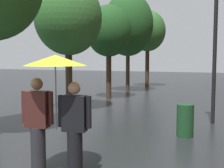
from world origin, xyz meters
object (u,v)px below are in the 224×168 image
(street_tree_3, at_px, (128,25))
(litter_bin, at_px, (185,120))
(street_tree_1, at_px, (68,18))
(street_tree_2, at_px, (109,31))
(street_tree_4, at_px, (148,31))
(street_lamp_post, at_px, (215,43))
(couple_under_umbrella, at_px, (55,98))

(street_tree_3, relative_size, litter_bin, 7.12)
(street_tree_1, relative_size, litter_bin, 5.94)
(street_tree_1, height_order, street_tree_2, street_tree_1)
(street_tree_2, bearing_deg, street_tree_1, -91.76)
(street_tree_1, relative_size, street_tree_2, 1.07)
(street_tree_4, relative_size, street_lamp_post, 1.27)
(street_tree_3, height_order, street_tree_4, street_tree_3)
(street_tree_3, distance_m, street_tree_4, 3.48)
(street_tree_3, distance_m, couple_under_umbrella, 13.46)
(street_lamp_post, bearing_deg, street_tree_4, 114.78)
(street_tree_2, height_order, street_tree_4, street_tree_4)
(couple_under_umbrella, xyz_separation_m, litter_bin, (1.73, 3.41, -0.94))
(street_tree_1, distance_m, litter_bin, 6.15)
(street_tree_1, relative_size, street_lamp_post, 1.17)
(street_tree_2, xyz_separation_m, street_tree_4, (0.19, 6.84, 0.59))
(street_tree_1, distance_m, street_tree_3, 7.18)
(couple_under_umbrella, xyz_separation_m, street_lamp_post, (2.32, 5.30, 1.16))
(street_tree_4, height_order, litter_bin, street_tree_4)
(couple_under_umbrella, height_order, street_lamp_post, street_lamp_post)
(street_tree_3, height_order, litter_bin, street_tree_3)
(street_tree_2, distance_m, litter_bin, 8.18)
(couple_under_umbrella, bearing_deg, street_tree_1, 118.39)
(street_tree_3, height_order, street_lamp_post, street_tree_3)
(street_tree_1, relative_size, street_tree_3, 0.83)
(street_lamp_post, height_order, litter_bin, street_lamp_post)
(street_lamp_post, bearing_deg, litter_bin, -107.65)
(street_tree_2, height_order, litter_bin, street_tree_2)
(street_tree_2, relative_size, street_tree_4, 0.86)
(street_tree_2, bearing_deg, litter_bin, -52.24)
(street_tree_2, xyz_separation_m, litter_bin, (4.66, -6.02, -2.98))
(litter_bin, bearing_deg, street_tree_2, 127.76)
(street_tree_4, relative_size, litter_bin, 6.47)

